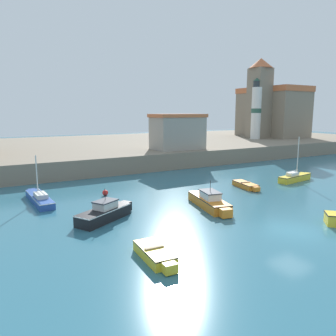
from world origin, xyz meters
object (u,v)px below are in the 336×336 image
(dinghy_orange_3, at_px, (246,185))
(lighthouse, at_px, (256,109))
(dinghy_yellow_1, at_px, (155,254))
(motorboat_black_5, at_px, (105,213))
(sailboat_blue_6, at_px, (39,198))
(sailboat_yellow_2, at_px, (295,177))
(mooring_buoy, at_px, (105,193))
(church, at_px, (270,110))
(motorboat_orange_0, at_px, (210,201))
(harbor_shed_mid_row, at_px, (178,131))

(dinghy_orange_3, height_order, lighthouse, lighthouse)
(dinghy_yellow_1, relative_size, dinghy_orange_3, 0.99)
(motorboat_black_5, distance_m, sailboat_blue_6, 8.21)
(sailboat_yellow_2, xyz_separation_m, mooring_buoy, (-21.15, 4.42, -0.17))
(dinghy_orange_3, distance_m, mooring_buoy, 14.53)
(mooring_buoy, distance_m, church, 53.36)
(motorboat_orange_0, relative_size, mooring_buoy, 11.18)
(mooring_buoy, relative_size, church, 0.03)
(mooring_buoy, bearing_deg, sailboat_blue_6, 174.16)
(sailboat_yellow_2, distance_m, sailboat_blue_6, 27.43)
(motorboat_orange_0, xyz_separation_m, sailboat_blue_6, (-12.11, 8.61, -0.14))
(motorboat_orange_0, bearing_deg, dinghy_orange_3, 26.96)
(sailboat_yellow_2, xyz_separation_m, dinghy_orange_3, (-7.22, 0.28, -0.16))
(motorboat_orange_0, xyz_separation_m, church, (40.63, 32.14, 7.76))
(sailboat_blue_6, bearing_deg, dinghy_yellow_1, -76.30)
(motorboat_black_5, bearing_deg, sailboat_yellow_2, 5.89)
(motorboat_black_5, height_order, harbor_shed_mid_row, harbor_shed_mid_row)
(dinghy_orange_3, height_order, motorboat_black_5, motorboat_black_5)
(dinghy_orange_3, bearing_deg, dinghy_yellow_1, -147.24)
(sailboat_blue_6, height_order, church, church)
(sailboat_yellow_2, xyz_separation_m, sailboat_blue_6, (-26.97, 5.01, -0.07))
(church, bearing_deg, motorboat_orange_0, -141.65)
(dinghy_yellow_1, bearing_deg, motorboat_orange_0, 37.43)
(motorboat_orange_0, xyz_separation_m, lighthouse, (33.59, 29.28, 7.82))
(mooring_buoy, bearing_deg, harbor_shed_mid_row, 39.27)
(mooring_buoy, height_order, lighthouse, lighthouse)
(sailboat_blue_6, xyz_separation_m, harbor_shed_mid_row, (21.71, 12.40, 4.55))
(motorboat_orange_0, relative_size, dinghy_orange_3, 1.57)
(motorboat_black_5, bearing_deg, motorboat_orange_0, -7.80)
(harbor_shed_mid_row, bearing_deg, lighthouse, 19.01)
(dinghy_orange_3, distance_m, lighthouse, 37.20)
(motorboat_black_5, xyz_separation_m, sailboat_blue_6, (-3.48, 7.43, -0.17))
(motorboat_black_5, xyz_separation_m, mooring_buoy, (2.34, 6.84, -0.28))
(dinghy_yellow_1, xyz_separation_m, church, (49.06, 38.60, 7.96))
(dinghy_yellow_1, height_order, church, church)
(dinghy_orange_3, bearing_deg, motorboat_orange_0, -153.04)
(dinghy_orange_3, height_order, sailboat_blue_6, sailboat_blue_6)
(motorboat_orange_0, distance_m, sailboat_blue_6, 14.87)
(dinghy_orange_3, distance_m, church, 44.17)
(motorboat_orange_0, height_order, sailboat_yellow_2, sailboat_yellow_2)
(dinghy_orange_3, bearing_deg, sailboat_yellow_2, -2.20)
(lighthouse, bearing_deg, church, 22.13)
(church, bearing_deg, harbor_shed_mid_row, -160.27)
(motorboat_orange_0, xyz_separation_m, harbor_shed_mid_row, (9.59, 21.01, 4.41))
(mooring_buoy, bearing_deg, sailboat_yellow_2, -11.79)
(dinghy_yellow_1, bearing_deg, harbor_shed_mid_row, 56.72)
(sailboat_yellow_2, height_order, lighthouse, lighthouse)
(church, xyz_separation_m, lighthouse, (-7.03, -2.86, 0.06))
(dinghy_yellow_1, bearing_deg, mooring_buoy, 81.58)
(sailboat_yellow_2, relative_size, dinghy_orange_3, 1.41)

